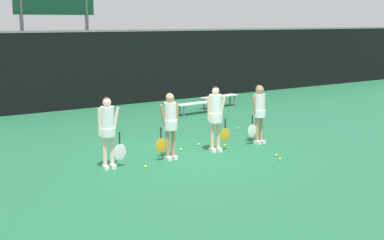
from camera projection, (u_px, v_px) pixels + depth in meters
name	position (u px, v px, depth m)	size (l,w,h in m)	color
ground_plane	(192.00, 155.00, 13.88)	(140.00, 140.00, 0.00)	#216642
fence_windscreen	(66.00, 70.00, 20.57)	(60.00, 0.08, 3.07)	black
scoreboard	(55.00, 9.00, 21.20)	(3.28, 0.15, 5.04)	#515156
bench_courtside	(199.00, 104.00, 19.96)	(1.94, 0.47, 0.42)	silver
bench_far	(220.00, 98.00, 21.38)	(1.83, 0.59, 0.47)	silver
player_0	(108.00, 127.00, 12.44)	(0.66, 0.37, 1.69)	beige
player_1	(170.00, 121.00, 13.25)	(0.64, 0.34, 1.67)	tan
player_2	(216.00, 114.00, 14.06)	(0.65, 0.37, 1.74)	beige
player_3	(259.00, 109.00, 15.00)	(0.66, 0.35, 1.66)	tan
tennis_ball_0	(276.00, 155.00, 13.68)	(0.07, 0.07, 0.07)	#CCE033
tennis_ball_1	(280.00, 159.00, 13.33)	(0.07, 0.07, 0.07)	#CCE033
tennis_ball_2	(199.00, 145.00, 14.87)	(0.07, 0.07, 0.07)	#CCE033
tennis_ball_3	(181.00, 150.00, 14.26)	(0.07, 0.07, 0.07)	#CCE033
tennis_ball_4	(224.00, 145.00, 14.78)	(0.07, 0.07, 0.07)	#CCE033
tennis_ball_5	(238.00, 128.00, 17.14)	(0.07, 0.07, 0.07)	#CCE033
tennis_ball_6	(145.00, 167.00, 12.63)	(0.07, 0.07, 0.07)	#CCE033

